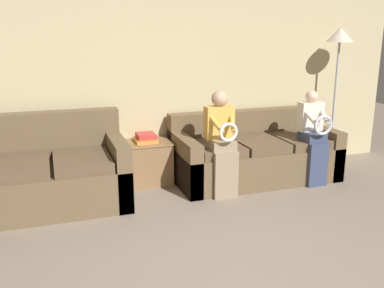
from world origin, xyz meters
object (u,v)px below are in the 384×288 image
object	(u,v)px
child_right_seated	(314,134)
couch_side	(53,175)
couch_main	(253,155)
child_left_seated	(222,139)
book_stack	(146,138)
floor_lamp	(339,47)
side_shelf	(147,162)

from	to	relation	value
child_right_seated	couch_side	bearing A→B (deg)	174.21
couch_main	couch_side	xyz separation A→B (m)	(-2.46, -0.09, 0.03)
couch_side	child_left_seated	bearing A→B (deg)	-9.25
couch_main	book_stack	size ratio (longest dim) A/B	7.17
floor_lamp	book_stack	bearing A→B (deg)	178.88
book_stack	couch_side	bearing A→B (deg)	-163.11
couch_main	side_shelf	world-z (taller)	couch_main
child_left_seated	child_right_seated	distance (m)	1.21
side_shelf	book_stack	distance (m)	0.31
couch_main	book_stack	xyz separation A→B (m)	(-1.35, 0.25, 0.28)
couch_main	child_left_seated	distance (m)	0.80
couch_main	child_right_seated	world-z (taller)	child_right_seated
child_right_seated	floor_lamp	bearing A→B (deg)	39.76
couch_side	child_left_seated	size ratio (longest dim) A/B	1.30
child_right_seated	side_shelf	world-z (taller)	child_right_seated
couch_side	book_stack	xyz separation A→B (m)	(1.11, 0.34, 0.24)
child_left_seated	couch_main	bearing A→B (deg)	32.63
child_right_seated	floor_lamp	distance (m)	1.38
couch_main	side_shelf	xyz separation A→B (m)	(-1.34, 0.24, -0.03)
book_stack	couch_main	bearing A→B (deg)	-10.59
couch_side	floor_lamp	bearing A→B (deg)	4.32
side_shelf	floor_lamp	bearing A→B (deg)	-0.91
couch_main	child_right_seated	xyz separation A→B (m)	(0.61, -0.40, 0.32)
couch_side	floor_lamp	world-z (taller)	floor_lamp
side_shelf	floor_lamp	xyz separation A→B (m)	(2.67, -0.04, 1.37)
side_shelf	child_right_seated	bearing A→B (deg)	-18.15
floor_lamp	side_shelf	bearing A→B (deg)	179.09
child_left_seated	book_stack	world-z (taller)	child_left_seated
child_left_seated	floor_lamp	xyz separation A→B (m)	(1.93, 0.59, 0.98)
couch_main	floor_lamp	distance (m)	1.89
couch_main	side_shelf	bearing A→B (deg)	169.79
child_left_seated	book_stack	bearing A→B (deg)	139.17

